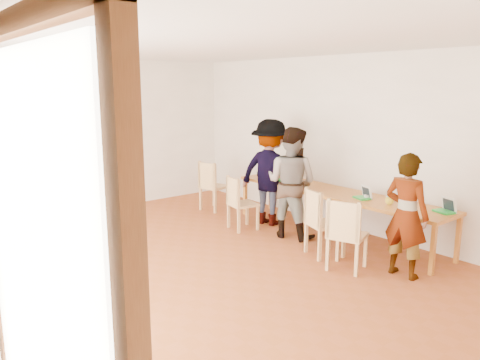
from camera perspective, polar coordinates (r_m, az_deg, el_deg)
The scene contains 23 objects.
ground at distance 6.59m, azimuth -3.70°, elevation -10.71°, with size 8.00×8.00×0.00m, color #9E4D26.
wall_back at distance 9.70m, azimuth -17.71°, elevation 5.10°, with size 6.00×0.10×3.00m, color white.
wall_right at distance 8.26m, azimuth 13.41°, elevation 4.31°, with size 0.10×8.00×3.00m, color white.
ceiling at distance 6.13m, azimuth -4.07°, elevation 16.45°, with size 6.00×8.00×0.04m, color white.
communal_table at distance 7.95m, azimuth 11.55°, elevation -1.72°, with size 0.80×4.00×0.75m.
side_table at distance 8.56m, azimuth -26.83°, elevation -2.04°, with size 0.90×0.90×0.75m.
chair_near at distance 6.44m, azimuth 12.72°, elevation -5.70°, with size 0.60×0.60×0.53m.
chair_mid at distance 6.94m, azimuth 9.62°, elevation -4.32°, with size 0.59×0.59×0.53m.
chair_far at distance 8.09m, azimuth -0.26°, elevation -2.17°, with size 0.51×0.51×0.50m.
chair_empty at distance 9.35m, azimuth -3.59°, elevation -0.12°, with size 0.55×0.55×0.53m.
chair_spare at distance 5.73m, azimuth -20.42°, elevation -9.32°, with size 0.48×0.48×0.45m.
person_near at distance 6.46m, azimuth 19.60°, elevation -4.09°, with size 0.60×0.40×1.65m, color gray.
person_mid at distance 7.72m, azimuth 6.26°, elevation -0.33°, with size 0.89×0.69×1.83m, color gray.
person_far at distance 8.41m, azimuth 3.71°, elevation 0.93°, with size 1.23×0.71×1.90m, color gray.
laptop_near at distance 7.11m, azimuth 23.86°, elevation -3.16°, with size 0.28×0.30×0.21m.
laptop_mid at distance 7.54m, azimuth 14.90°, elevation -1.79°, with size 0.27×0.29×0.20m.
laptop_far at distance 8.69m, azimuth 5.51°, elevation 0.32°, with size 0.31×0.32×0.23m.
yellow_mug at distance 7.28m, azimuth 17.76°, elevation -2.48°, with size 0.13×0.13×0.10m, color yellow.
green_bottle at distance 9.12m, azimuth 5.00°, elevation 1.35°, with size 0.07×0.07×0.28m, color #1D6C25.
clear_glass at distance 7.43m, azimuth 17.61°, elevation -2.22°, with size 0.07×0.07×0.09m, color silver.
condiment_cup at distance 7.55m, azimuth 15.16°, elevation -2.00°, with size 0.08×0.08×0.06m, color white.
pink_phone at distance 8.02m, azimuth 7.55°, elevation -1.07°, with size 0.05×0.10×0.01m, color #EC385F.
black_pouch at distance 9.05m, azimuth 3.00°, elevation 0.69°, with size 0.16×0.26×0.09m, color black.
Camera 1 is at (-3.51, -4.99, 2.48)m, focal length 35.00 mm.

